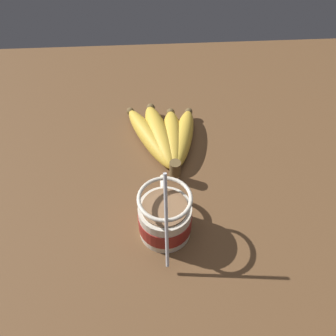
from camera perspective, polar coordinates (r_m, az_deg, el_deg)
name	(u,v)px	position (r cm, az deg, el deg)	size (l,w,h in cm)	color
table	(163,208)	(64.95, -0.70, -6.13)	(100.72, 100.72, 3.06)	brown
coffee_mug	(163,218)	(57.67, -0.72, -7.59)	(14.45, 8.26, 16.02)	beige
banana_bunch	(166,137)	(71.52, -0.31, 4.75)	(19.39, 15.15, 4.26)	brown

